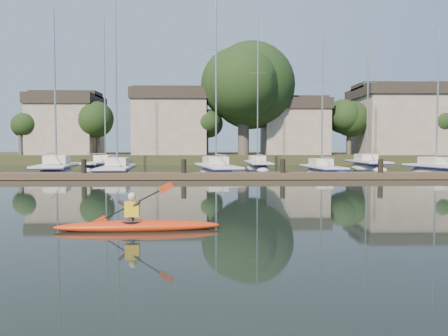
{
  "coord_description": "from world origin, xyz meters",
  "views": [
    {
      "loc": [
        -1.12,
        -12.36,
        2.05
      ],
      "look_at": [
        -0.78,
        3.77,
        1.2
      ],
      "focal_mm": 35.0,
      "sensor_mm": 36.0,
      "label": 1
    }
  ],
  "objects_px": {
    "dock": "(233,176)",
    "sailboat_1": "(117,178)",
    "sailboat_0": "(56,177)",
    "sailboat_2": "(217,176)",
    "sailboat_3": "(322,176)",
    "sailboat_6": "(258,170)",
    "sailboat_7": "(367,170)",
    "sailboat_4": "(438,176)",
    "sailboat_5": "(105,170)",
    "kayak": "(137,224)"
  },
  "relations": [
    {
      "from": "sailboat_3",
      "to": "sailboat_6",
      "type": "relative_size",
      "value": 0.79
    },
    {
      "from": "sailboat_0",
      "to": "sailboat_7",
      "type": "distance_m",
      "value": 26.34
    },
    {
      "from": "kayak",
      "to": "sailboat_5",
      "type": "relative_size",
      "value": 0.27
    },
    {
      "from": "kayak",
      "to": "sailboat_4",
      "type": "bearing_deg",
      "value": 45.04
    },
    {
      "from": "dock",
      "to": "sailboat_4",
      "type": "height_order",
      "value": "sailboat_4"
    },
    {
      "from": "sailboat_4",
      "to": "sailboat_7",
      "type": "bearing_deg",
      "value": 95.13
    },
    {
      "from": "kayak",
      "to": "sailboat_1",
      "type": "xyz_separation_m",
      "value": [
        -4.87,
        19.64,
        -0.34
      ]
    },
    {
      "from": "sailboat_4",
      "to": "sailboat_7",
      "type": "relative_size",
      "value": 0.88
    },
    {
      "from": "sailboat_7",
      "to": "sailboat_1",
      "type": "bearing_deg",
      "value": -156.12
    },
    {
      "from": "sailboat_3",
      "to": "sailboat_6",
      "type": "bearing_deg",
      "value": 111.57
    },
    {
      "from": "sailboat_0",
      "to": "sailboat_7",
      "type": "xyz_separation_m",
      "value": [
        25.19,
        7.7,
        0.02
      ]
    },
    {
      "from": "sailboat_1",
      "to": "sailboat_3",
      "type": "height_order",
      "value": "sailboat_1"
    },
    {
      "from": "dock",
      "to": "sailboat_5",
      "type": "relative_size",
      "value": 2.32
    },
    {
      "from": "sailboat_0",
      "to": "sailboat_5",
      "type": "bearing_deg",
      "value": 68.47
    },
    {
      "from": "sailboat_4",
      "to": "sailboat_7",
      "type": "xyz_separation_m",
      "value": [
        -2.39,
        7.82,
        -0.01
      ]
    },
    {
      "from": "kayak",
      "to": "sailboat_7",
      "type": "bearing_deg",
      "value": 57.29
    },
    {
      "from": "sailboat_1",
      "to": "sailboat_7",
      "type": "relative_size",
      "value": 1.03
    },
    {
      "from": "sailboat_1",
      "to": "sailboat_4",
      "type": "relative_size",
      "value": 1.17
    },
    {
      "from": "sailboat_1",
      "to": "sailboat_7",
      "type": "distance_m",
      "value": 22.45
    },
    {
      "from": "dock",
      "to": "sailboat_2",
      "type": "xyz_separation_m",
      "value": [
        -0.97,
        4.85,
        -0.39
      ]
    },
    {
      "from": "dock",
      "to": "sailboat_4",
      "type": "relative_size",
      "value": 2.9
    },
    {
      "from": "sailboat_0",
      "to": "sailboat_1",
      "type": "height_order",
      "value": "sailboat_1"
    },
    {
      "from": "dock",
      "to": "sailboat_5",
      "type": "bearing_deg",
      "value": 131.3
    },
    {
      "from": "sailboat_6",
      "to": "sailboat_7",
      "type": "bearing_deg",
      "value": -2.28
    },
    {
      "from": "sailboat_1",
      "to": "sailboat_4",
      "type": "height_order",
      "value": "sailboat_1"
    },
    {
      "from": "dock",
      "to": "sailboat_6",
      "type": "distance_m",
      "value": 13.22
    },
    {
      "from": "sailboat_0",
      "to": "sailboat_1",
      "type": "bearing_deg",
      "value": -24.99
    },
    {
      "from": "kayak",
      "to": "sailboat_3",
      "type": "distance_m",
      "value": 22.96
    },
    {
      "from": "sailboat_0",
      "to": "sailboat_7",
      "type": "bearing_deg",
      "value": 7.83
    },
    {
      "from": "sailboat_1",
      "to": "sailboat_2",
      "type": "distance_m",
      "value": 6.99
    },
    {
      "from": "sailboat_5",
      "to": "sailboat_7",
      "type": "height_order",
      "value": "sailboat_5"
    },
    {
      "from": "sailboat_0",
      "to": "sailboat_3",
      "type": "bearing_deg",
      "value": -9.53
    },
    {
      "from": "sailboat_5",
      "to": "sailboat_2",
      "type": "bearing_deg",
      "value": -26.26
    },
    {
      "from": "sailboat_0",
      "to": "sailboat_1",
      "type": "xyz_separation_m",
      "value": [
        4.63,
        -1.31,
        0.03
      ]
    },
    {
      "from": "sailboat_7",
      "to": "sailboat_4",
      "type": "bearing_deg",
      "value": -72.83
    },
    {
      "from": "sailboat_1",
      "to": "sailboat_2",
      "type": "height_order",
      "value": "sailboat_2"
    },
    {
      "from": "sailboat_1",
      "to": "sailboat_3",
      "type": "relative_size",
      "value": 1.19
    },
    {
      "from": "sailboat_2",
      "to": "sailboat_5",
      "type": "xyz_separation_m",
      "value": [
        -9.91,
        7.53,
        0.01
      ]
    },
    {
      "from": "sailboat_2",
      "to": "sailboat_4",
      "type": "height_order",
      "value": "sailboat_2"
    },
    {
      "from": "kayak",
      "to": "dock",
      "type": "bearing_deg",
      "value": 75.33
    },
    {
      "from": "sailboat_3",
      "to": "sailboat_7",
      "type": "bearing_deg",
      "value": 47.97
    },
    {
      "from": "sailboat_0",
      "to": "sailboat_2",
      "type": "bearing_deg",
      "value": -10.07
    },
    {
      "from": "sailboat_4",
      "to": "sailboat_6",
      "type": "distance_m",
      "value": 14.69
    },
    {
      "from": "dock",
      "to": "sailboat_1",
      "type": "xyz_separation_m",
      "value": [
        -7.87,
        3.72,
        -0.39
      ]
    },
    {
      "from": "kayak",
      "to": "sailboat_0",
      "type": "xyz_separation_m",
      "value": [
        -9.5,
        20.95,
        -0.37
      ]
    },
    {
      "from": "sailboat_0",
      "to": "sailboat_5",
      "type": "height_order",
      "value": "sailboat_5"
    },
    {
      "from": "kayak",
      "to": "sailboat_5",
      "type": "distance_m",
      "value": 29.38
    },
    {
      "from": "sailboat_7",
      "to": "dock",
      "type": "bearing_deg",
      "value": -134.7
    },
    {
      "from": "dock",
      "to": "sailboat_7",
      "type": "bearing_deg",
      "value": 45.09
    },
    {
      "from": "sailboat_2",
      "to": "dock",
      "type": "bearing_deg",
      "value": -90.19
    }
  ]
}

